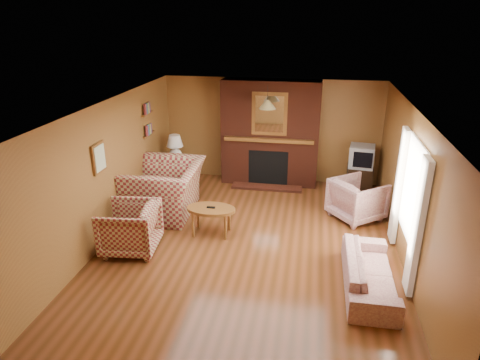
% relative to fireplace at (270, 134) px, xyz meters
% --- Properties ---
extents(floor, '(6.50, 6.50, 0.00)m').
position_rel_fireplace_xyz_m(floor, '(0.00, -2.98, -1.18)').
color(floor, '#4E2A10').
rests_on(floor, ground).
extents(ceiling, '(6.50, 6.50, 0.00)m').
position_rel_fireplace_xyz_m(ceiling, '(0.00, -2.98, 1.22)').
color(ceiling, silver).
rests_on(ceiling, wall_back).
extents(wall_back, '(6.50, 0.00, 6.50)m').
position_rel_fireplace_xyz_m(wall_back, '(0.00, 0.27, 0.02)').
color(wall_back, olive).
rests_on(wall_back, floor).
extents(wall_front, '(6.50, 0.00, 6.50)m').
position_rel_fireplace_xyz_m(wall_front, '(0.00, -6.23, 0.02)').
color(wall_front, olive).
rests_on(wall_front, floor).
extents(wall_left, '(0.00, 6.50, 6.50)m').
position_rel_fireplace_xyz_m(wall_left, '(-2.50, -2.98, 0.02)').
color(wall_left, olive).
rests_on(wall_left, floor).
extents(wall_right, '(0.00, 6.50, 6.50)m').
position_rel_fireplace_xyz_m(wall_right, '(2.50, -2.98, 0.02)').
color(wall_right, olive).
rests_on(wall_right, floor).
extents(fireplace, '(2.20, 0.82, 2.40)m').
position_rel_fireplace_xyz_m(fireplace, '(0.00, 0.00, 0.00)').
color(fireplace, '#4C1D10').
rests_on(fireplace, floor).
extents(window_right, '(0.10, 1.85, 2.00)m').
position_rel_fireplace_xyz_m(window_right, '(2.45, -3.18, -0.06)').
color(window_right, beige).
rests_on(window_right, wall_right).
extents(bookshelf, '(0.09, 0.55, 0.71)m').
position_rel_fireplace_xyz_m(bookshelf, '(-2.44, -1.08, 0.48)').
color(bookshelf, brown).
rests_on(bookshelf, wall_left).
extents(botanical_print, '(0.05, 0.40, 0.50)m').
position_rel_fireplace_xyz_m(botanical_print, '(-2.47, -3.28, 0.37)').
color(botanical_print, brown).
rests_on(botanical_print, wall_left).
extents(pendant_light, '(0.36, 0.36, 0.48)m').
position_rel_fireplace_xyz_m(pendant_light, '(0.00, -0.68, 0.82)').
color(pendant_light, black).
rests_on(pendant_light, ceiling).
extents(plaid_loveseat, '(1.42, 1.61, 1.02)m').
position_rel_fireplace_xyz_m(plaid_loveseat, '(-1.85, -1.99, -0.67)').
color(plaid_loveseat, maroon).
rests_on(plaid_loveseat, floor).
extents(plaid_armchair, '(1.00, 0.97, 0.83)m').
position_rel_fireplace_xyz_m(plaid_armchair, '(-1.95, -3.49, -0.77)').
color(plaid_armchair, maroon).
rests_on(plaid_armchair, floor).
extents(floral_sofa, '(0.69, 1.76, 0.51)m').
position_rel_fireplace_xyz_m(floral_sofa, '(1.90, -3.90, -0.92)').
color(floral_sofa, beige).
rests_on(floral_sofa, floor).
extents(floral_armchair, '(1.22, 1.22, 0.80)m').
position_rel_fireplace_xyz_m(floral_armchair, '(1.89, -1.60, -0.78)').
color(floral_armchair, beige).
rests_on(floral_armchair, floor).
extents(coffee_table, '(0.88, 0.55, 0.54)m').
position_rel_fireplace_xyz_m(coffee_table, '(-0.75, -2.69, -0.73)').
color(coffee_table, brown).
rests_on(coffee_table, floor).
extents(side_table, '(0.47, 0.47, 0.59)m').
position_rel_fireplace_xyz_m(side_table, '(-2.10, -0.53, -0.89)').
color(side_table, brown).
rests_on(side_table, floor).
extents(table_lamp, '(0.37, 0.37, 0.62)m').
position_rel_fireplace_xyz_m(table_lamp, '(-2.10, -0.53, -0.25)').
color(table_lamp, white).
rests_on(table_lamp, side_table).
extents(tv_stand, '(0.55, 0.51, 0.59)m').
position_rel_fireplace_xyz_m(tv_stand, '(2.05, -0.18, -0.89)').
color(tv_stand, black).
rests_on(tv_stand, floor).
extents(crt_tv, '(0.58, 0.58, 0.48)m').
position_rel_fireplace_xyz_m(crt_tv, '(2.05, -0.19, -0.35)').
color(crt_tv, '#999BA0').
rests_on(crt_tv, tv_stand).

